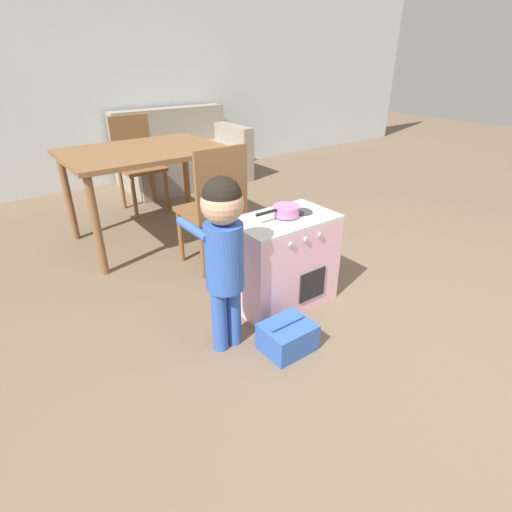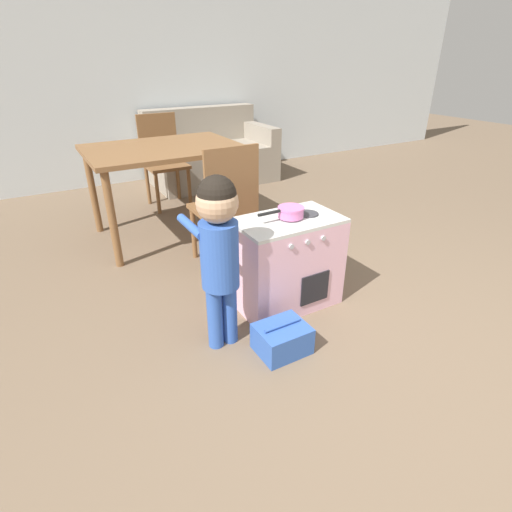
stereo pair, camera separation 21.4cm
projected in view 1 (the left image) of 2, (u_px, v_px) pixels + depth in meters
The scene contains 10 objects.
ground_plane at pixel (445, 389), 1.85m from camera, with size 16.00×16.00×0.00m, color brown.
wall_back at pixel (105, 63), 4.27m from camera, with size 10.00×0.06×2.60m.
play_kitchen at pixel (283, 261), 2.39m from camera, with size 0.61×0.38×0.57m.
toy_pot at pixel (286, 210), 2.25m from camera, with size 0.29×0.15×0.06m.
child_figure at pixel (223, 242), 1.87m from camera, with size 0.21×0.37×0.92m.
toy_basket at pixel (287, 337), 2.07m from camera, with size 0.26×0.22×0.17m.
dining_table at pixel (144, 161), 3.08m from camera, with size 1.18×0.86×0.74m.
dining_chair_near at pixel (214, 206), 2.71m from camera, with size 0.38×0.38×0.88m.
dining_chair_far at pixel (138, 162), 3.83m from camera, with size 0.38×0.38×0.88m.
couch at pixel (182, 157), 4.71m from camera, with size 1.41×0.86×0.82m.
Camera 1 is at (-1.52, -0.58, 1.39)m, focal length 28.00 mm.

